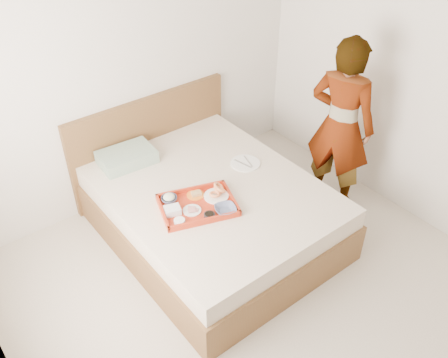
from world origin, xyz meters
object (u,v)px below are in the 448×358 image
Objects in this scene: bed at (212,211)px; dinner_plate at (245,163)px; person at (341,126)px; tray at (198,205)px.

bed is 0.52m from dinner_plate.
tray is at bearing 65.66° from person.
dinner_plate is at bearing 37.39° from tray.
tray reaches higher than bed.
dinner_plate is (0.68, 0.23, -0.02)m from tray.
person is at bearing 12.80° from tray.
bed is at bearing 49.02° from tray.
bed is 3.46× the size of tray.
person is at bearing -13.87° from bed.
bed is at bearing -168.88° from dinner_plate.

